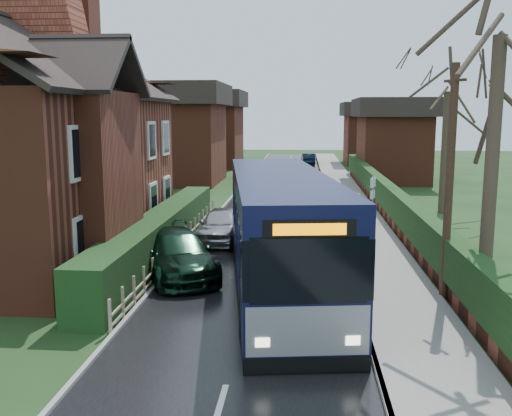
# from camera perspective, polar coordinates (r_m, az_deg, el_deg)

# --- Properties ---
(ground) EXTENTS (140.00, 140.00, 0.00)m
(ground) POSITION_cam_1_polar(r_m,az_deg,el_deg) (16.76, -0.52, -9.06)
(ground) COLOR #28451D
(ground) RESTS_ON ground
(road) EXTENTS (6.00, 100.00, 0.02)m
(road) POSITION_cam_1_polar(r_m,az_deg,el_deg) (26.41, 1.45, -2.18)
(road) COLOR black
(road) RESTS_ON ground
(pavement) EXTENTS (2.50, 100.00, 0.14)m
(pavement) POSITION_cam_1_polar(r_m,az_deg,el_deg) (26.51, 10.67, -2.17)
(pavement) COLOR slate
(pavement) RESTS_ON ground
(kerb_right) EXTENTS (0.12, 100.00, 0.14)m
(kerb_right) POSITION_cam_1_polar(r_m,az_deg,el_deg) (26.41, 8.08, -2.14)
(kerb_right) COLOR gray
(kerb_right) RESTS_ON ground
(kerb_left) EXTENTS (0.12, 100.00, 0.10)m
(kerb_left) POSITION_cam_1_polar(r_m,az_deg,el_deg) (26.75, -5.09, -1.98)
(kerb_left) COLOR gray
(kerb_left) RESTS_ON ground
(front_hedge) EXTENTS (1.20, 16.00, 1.60)m
(front_hedge) POSITION_cam_1_polar(r_m,az_deg,el_deg) (21.98, -9.51, -2.57)
(front_hedge) COLOR black
(front_hedge) RESTS_ON ground
(picket_fence) EXTENTS (0.10, 16.00, 0.90)m
(picket_fence) POSITION_cam_1_polar(r_m,az_deg,el_deg) (21.88, -7.58, -3.51)
(picket_fence) COLOR gray
(picket_fence) RESTS_ON ground
(right_wall_hedge) EXTENTS (0.60, 50.00, 1.80)m
(right_wall_hedge) POSITION_cam_1_polar(r_m,az_deg,el_deg) (26.55, 14.06, -0.19)
(right_wall_hedge) COLOR maroon
(right_wall_hedge) RESTS_ON ground
(brick_house) EXTENTS (9.30, 14.60, 10.30)m
(brick_house) POSITION_cam_1_polar(r_m,az_deg,el_deg) (23.01, -21.73, 6.41)
(brick_house) COLOR maroon
(brick_house) RESTS_ON ground
(bus) EXTENTS (4.25, 11.92, 3.54)m
(bus) POSITION_cam_1_polar(r_m,az_deg,el_deg) (17.14, 2.43, -2.57)
(bus) COLOR black
(bus) RESTS_ON ground
(car_silver) EXTENTS (1.85, 4.24, 1.42)m
(car_silver) POSITION_cam_1_polar(r_m,az_deg,el_deg) (23.94, -3.46, -1.69)
(car_silver) COLOR #AAAAAF
(car_silver) RESTS_ON ground
(car_green) EXTENTS (3.97, 5.47, 1.47)m
(car_green) POSITION_cam_1_polar(r_m,az_deg,el_deg) (19.11, -7.98, -4.54)
(car_green) COLOR black
(car_green) RESTS_ON ground
(car_distant) EXTENTS (1.53, 3.72, 1.20)m
(car_distant) POSITION_cam_1_polar(r_m,az_deg,el_deg) (60.65, 5.22, 4.90)
(car_distant) COLOR black
(car_distant) RESTS_ON ground
(bus_stop_sign) EXTENTS (0.23, 0.45, 3.07)m
(bus_stop_sign) POSITION_cam_1_polar(r_m,az_deg,el_deg) (21.20, 11.54, 0.29)
(bus_stop_sign) COLOR slate
(bus_stop_sign) RESTS_ON ground
(telegraph_pole) EXTENTS (0.42, 0.81, 6.68)m
(telegraph_pole) POSITION_cam_1_polar(r_m,az_deg,el_deg) (16.87, 18.77, 2.34)
(telegraph_pole) COLOR #332016
(telegraph_pole) RESTS_ON ground
(tree_right_near) EXTENTS (4.77, 4.77, 10.29)m
(tree_right_near) POSITION_cam_1_polar(r_m,az_deg,el_deg) (15.69, 23.38, 17.39)
(tree_right_near) COLOR #3C2E23
(tree_right_near) RESTS_ON ground
(tree_right_far) EXTENTS (4.79, 4.79, 9.25)m
(tree_right_far) POSITION_cam_1_polar(r_m,az_deg,el_deg) (32.14, 18.65, 11.77)
(tree_right_far) COLOR #382C21
(tree_right_far) RESTS_ON ground
(tree_house_side) EXTENTS (4.43, 4.43, 10.07)m
(tree_house_side) POSITION_cam_1_polar(r_m,az_deg,el_deg) (33.48, -19.21, 12.68)
(tree_house_side) COLOR #36291F
(tree_house_side) RESTS_ON ground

